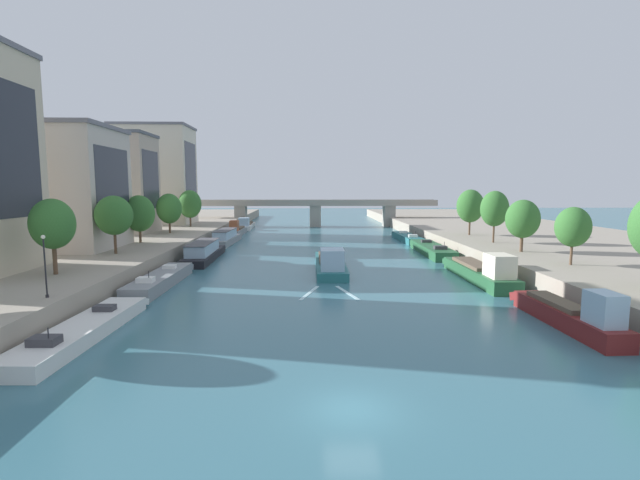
% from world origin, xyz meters
% --- Properties ---
extents(ground_plane, '(400.00, 400.00, 0.00)m').
position_xyz_m(ground_plane, '(0.00, 0.00, 0.00)').
color(ground_plane, '#386B7A').
extents(quay_left, '(36.00, 170.00, 2.32)m').
position_xyz_m(quay_left, '(-36.98, 55.00, 1.16)').
color(quay_left, gray).
rests_on(quay_left, ground).
extents(quay_right, '(36.00, 170.00, 2.32)m').
position_xyz_m(quay_right, '(36.98, 55.00, 1.16)').
color(quay_right, gray).
rests_on(quay_right, ground).
extents(barge_midriver, '(3.61, 17.61, 3.25)m').
position_xyz_m(barge_midriver, '(0.76, 34.63, 0.93)').
color(barge_midriver, '#23666B').
rests_on(barge_midriver, ground).
extents(wake_behind_barge, '(5.60, 5.90, 0.03)m').
position_xyz_m(wake_behind_barge, '(-0.03, 22.94, 0.01)').
color(wake_behind_barge, '#AAD6E0').
rests_on(wake_behind_barge, ground).
extents(moored_boat_left_downstream, '(3.42, 15.62, 2.10)m').
position_xyz_m(moored_boat_left_downstream, '(-17.06, 10.55, 0.53)').
color(moored_boat_left_downstream, silver).
rests_on(moored_boat_left_downstream, ground).
extents(moored_boat_left_gap_after, '(2.93, 15.33, 2.35)m').
position_xyz_m(moored_boat_left_gap_after, '(-17.01, 26.63, 0.65)').
color(moored_boat_left_gap_after, gray).
rests_on(moored_boat_left_gap_after, ground).
extents(moored_boat_left_far, '(3.55, 16.66, 2.60)m').
position_xyz_m(moored_boat_left_far, '(-16.41, 43.27, 1.08)').
color(moored_boat_left_far, black).
rests_on(moored_boat_left_far, ground).
extents(moored_boat_left_near, '(3.51, 15.42, 2.56)m').
position_xyz_m(moored_boat_left_near, '(-16.60, 61.65, 1.07)').
color(moored_boat_left_near, gray).
rests_on(moored_boat_left_near, ground).
extents(moored_boat_left_end, '(2.48, 12.16, 3.32)m').
position_xyz_m(moored_boat_left_end, '(-16.80, 76.31, 0.98)').
color(moored_boat_left_end, gray).
rests_on(moored_boat_left_end, ground).
extents(moored_boat_left_second, '(3.61, 15.71, 2.92)m').
position_xyz_m(moored_boat_left_second, '(-16.98, 91.20, 0.86)').
color(moored_boat_left_second, silver).
rests_on(moored_boat_left_second, ground).
extents(moored_boat_right_midway, '(2.39, 12.67, 3.43)m').
position_xyz_m(moored_boat_right_midway, '(16.71, 11.60, 1.03)').
color(moored_boat_right_midway, maroon).
rests_on(moored_boat_right_midway, ground).
extents(moored_boat_right_end, '(2.97, 16.37, 3.58)m').
position_xyz_m(moored_boat_right_end, '(16.56, 27.99, 1.07)').
color(moored_boat_right_end, '#235633').
rests_on(moored_boat_right_end, ground).
extents(moored_boat_right_far, '(3.48, 17.00, 2.44)m').
position_xyz_m(moored_boat_right_far, '(16.77, 48.10, 0.69)').
color(moored_boat_right_far, '#235633').
rests_on(moored_boat_right_far, ground).
extents(moored_boat_right_lone, '(3.16, 15.22, 2.26)m').
position_xyz_m(moored_boat_right_lone, '(16.74, 65.03, 0.60)').
color(moored_boat_right_lone, '#23666B').
rests_on(moored_boat_right_lone, ground).
extents(tree_left_distant, '(3.76, 3.76, 6.73)m').
position_xyz_m(tree_left_distant, '(-24.46, 21.00, 6.81)').
color(tree_left_distant, brown).
rests_on(tree_left_distant, quay_left).
extents(tree_left_past_mid, '(4.20, 4.20, 6.76)m').
position_xyz_m(tree_left_past_mid, '(-24.41, 33.66, 6.78)').
color(tree_left_past_mid, brown).
rests_on(tree_left_past_mid, quay_left).
extents(tree_left_midway, '(4.19, 4.19, 6.61)m').
position_xyz_m(tree_left_midway, '(-25.47, 44.53, 6.37)').
color(tree_left_midway, brown).
rests_on(tree_left_midway, quay_left).
extents(tree_left_second, '(4.16, 4.16, 6.66)m').
position_xyz_m(tree_left_second, '(-25.32, 57.83, 6.44)').
color(tree_left_second, brown).
rests_on(tree_left_second, quay_left).
extents(tree_left_third, '(4.43, 4.43, 7.15)m').
position_xyz_m(tree_left_third, '(-25.07, 70.54, 6.73)').
color(tree_left_third, brown).
rests_on(tree_left_third, quay_left).
extents(tree_right_far, '(3.35, 3.35, 5.79)m').
position_xyz_m(tree_right_far, '(24.31, 24.61, 6.11)').
color(tree_right_far, brown).
rests_on(tree_right_far, quay_right).
extents(tree_right_distant, '(3.94, 3.94, 6.24)m').
position_xyz_m(tree_right_distant, '(23.72, 33.96, 6.25)').
color(tree_right_distant, brown).
rests_on(tree_right_distant, quay_right).
extents(tree_right_nearest, '(3.83, 3.83, 7.22)m').
position_xyz_m(tree_right_nearest, '(24.04, 43.02, 7.05)').
color(tree_right_nearest, brown).
rests_on(tree_right_nearest, quay_right).
extents(tree_right_end_of_row, '(4.29, 4.29, 7.35)m').
position_xyz_m(tree_right_end_of_row, '(24.29, 53.21, 7.00)').
color(tree_right_end_of_row, brown).
rests_on(tree_right_end_of_row, quay_right).
extents(lamppost_left_bank, '(0.28, 0.28, 4.43)m').
position_xyz_m(lamppost_left_bank, '(-20.33, 12.28, 4.75)').
color(lamppost_left_bank, black).
rests_on(lamppost_left_bank, quay_left).
extents(building_left_corner, '(15.90, 12.43, 15.33)m').
position_xyz_m(building_left_corner, '(-34.10, 38.64, 10.00)').
color(building_left_corner, '#BCB2A8').
rests_on(building_left_corner, quay_left).
extents(building_left_far_end, '(11.66, 9.93, 16.74)m').
position_xyz_m(building_left_far_end, '(-34.10, 58.77, 10.71)').
color(building_left_far_end, '#A89989').
rests_on(building_left_far_end, quay_left).
extents(building_left_middle, '(15.38, 11.33, 20.52)m').
position_xyz_m(building_left_middle, '(-34.10, 78.31, 12.60)').
color(building_left_middle, beige).
rests_on(building_left_middle, quay_left).
extents(bridge_far, '(61.95, 4.40, 6.83)m').
position_xyz_m(bridge_far, '(0.00, 96.82, 4.37)').
color(bridge_far, gray).
rests_on(bridge_far, ground).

